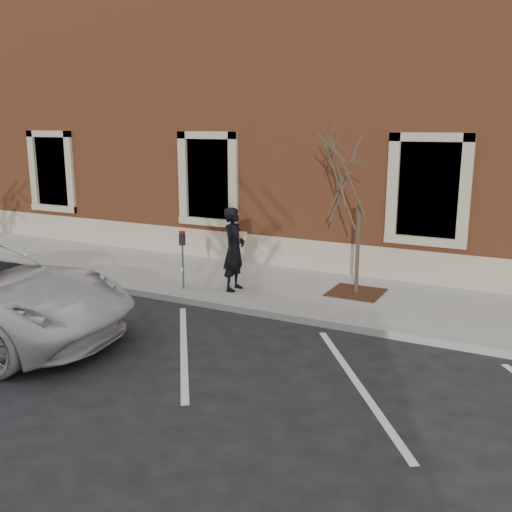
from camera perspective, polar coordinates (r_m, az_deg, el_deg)
The scene contains 9 objects.
ground at distance 12.11m, azimuth -1.31°, elevation -5.64°, with size 120.00×120.00×0.00m, color #28282B.
sidewalk_near at distance 13.58m, azimuth 2.24°, elevation -3.26°, with size 40.00×3.50×0.15m, color #B6B3AB.
curb_near at distance 12.05m, azimuth -1.43°, elevation -5.37°, with size 40.00×0.12×0.15m, color #9E9E99.
parking_stripes at distance 10.36m, azimuth -7.24°, elevation -9.02°, with size 28.00×4.40×0.01m, color silver, non-canonical shape.
building_civic at distance 18.65m, azimuth 10.43°, elevation 13.13°, with size 40.00×8.62×8.00m.
man at distance 12.98m, azimuth -2.21°, elevation 0.68°, with size 0.70×0.46×1.91m, color black.
parking_meter at distance 13.19m, azimuth -7.37°, elevation 0.72°, with size 0.12×0.09×1.36m.
tree_grate at distance 13.13m, azimuth 9.96°, elevation -3.61°, with size 1.16×1.16×0.03m, color #452616.
sapling at distance 12.64m, azimuth 10.43°, elevation 8.18°, with size 2.32×2.32×3.87m.
Camera 1 is at (5.53, -10.07, 3.85)m, focal length 40.00 mm.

